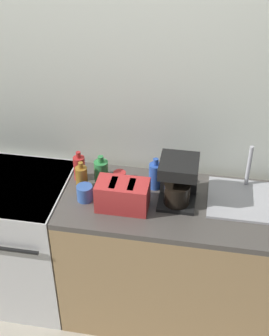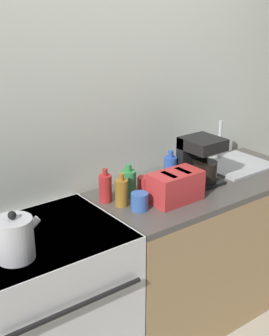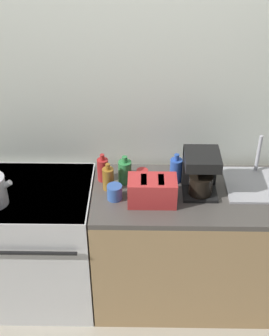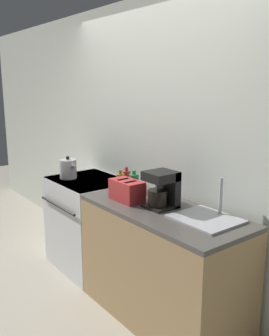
% 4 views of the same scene
% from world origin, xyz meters
% --- Properties ---
extents(ground_plane, '(12.00, 12.00, 0.00)m').
position_xyz_m(ground_plane, '(0.00, 0.00, 0.00)').
color(ground_plane, beige).
extents(wall_back, '(8.00, 0.05, 2.60)m').
position_xyz_m(wall_back, '(0.00, 0.69, 1.30)').
color(wall_back, silver).
rests_on(wall_back, ground_plane).
extents(stove, '(0.79, 0.67, 0.92)m').
position_xyz_m(stove, '(-0.61, 0.32, 0.47)').
color(stove, silver).
rests_on(stove, ground_plane).
extents(counter_block, '(1.41, 0.63, 0.92)m').
position_xyz_m(counter_block, '(0.50, 0.31, 0.46)').
color(counter_block, tan).
rests_on(counter_block, ground_plane).
extents(toaster, '(0.29, 0.16, 0.17)m').
position_xyz_m(toaster, '(0.17, 0.22, 1.00)').
color(toaster, red).
rests_on(toaster, counter_block).
extents(coffee_maker, '(0.21, 0.23, 0.28)m').
position_xyz_m(coffee_maker, '(0.47, 0.34, 1.07)').
color(coffee_maker, black).
rests_on(coffee_maker, counter_block).
extents(sink_tray, '(0.44, 0.38, 0.28)m').
position_xyz_m(sink_tray, '(0.86, 0.41, 0.93)').
color(sink_tray, '#B7B7BC').
rests_on(sink_tray, counter_block).
extents(bottle_amber, '(0.07, 0.07, 0.19)m').
position_xyz_m(bottle_amber, '(-0.10, 0.35, 1.00)').
color(bottle_amber, '#9E6B23').
rests_on(bottle_amber, counter_block).
extents(bottle_red, '(0.07, 0.07, 0.19)m').
position_xyz_m(bottle_red, '(-0.14, 0.45, 1.00)').
color(bottle_red, '#B72828').
rests_on(bottle_red, counter_block).
extents(bottle_green, '(0.08, 0.08, 0.19)m').
position_xyz_m(bottle_green, '(0.00, 0.43, 1.00)').
color(bottle_green, '#338C47').
rests_on(bottle_green, counter_block).
extents(bottle_blue, '(0.08, 0.08, 0.20)m').
position_xyz_m(bottle_blue, '(0.33, 0.44, 1.00)').
color(bottle_blue, '#2D56B7').
rests_on(bottle_blue, counter_block).
extents(cup_red, '(0.08, 0.08, 0.09)m').
position_xyz_m(cup_red, '(0.11, 0.43, 0.96)').
color(cup_red, red).
rests_on(cup_red, counter_block).
extents(cup_blue, '(0.09, 0.09, 0.10)m').
position_xyz_m(cup_blue, '(-0.06, 0.25, 0.97)').
color(cup_blue, '#3860B2').
rests_on(cup_blue, counter_block).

